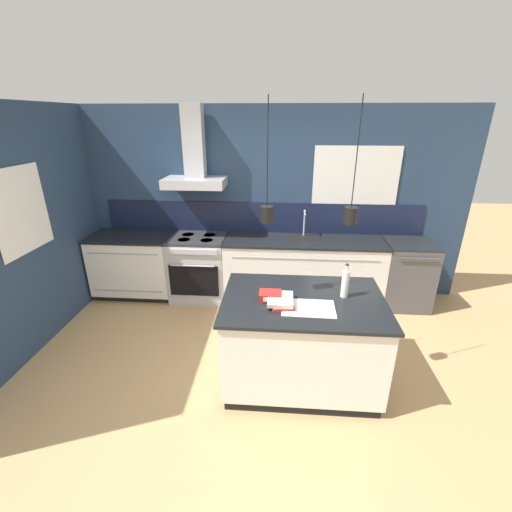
{
  "coord_description": "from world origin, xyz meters",
  "views": [
    {
      "loc": [
        0.27,
        -2.67,
        2.45
      ],
      "look_at": [
        0.02,
        0.73,
        1.05
      ],
      "focal_mm": 24.0,
      "sensor_mm": 36.0,
      "label": 1
    }
  ],
  "objects_px": {
    "bottle_on_island": "(345,283)",
    "book_stack": "(280,301)",
    "oven_range": "(199,268)",
    "dishwasher": "(405,274)",
    "red_supply_box": "(270,296)"
  },
  "relations": [
    {
      "from": "dishwasher",
      "to": "book_stack",
      "type": "height_order",
      "value": "book_stack"
    },
    {
      "from": "dishwasher",
      "to": "book_stack",
      "type": "relative_size",
      "value": 2.87
    },
    {
      "from": "oven_range",
      "to": "book_stack",
      "type": "xyz_separation_m",
      "value": [
        1.16,
        -1.71,
        0.49
      ]
    },
    {
      "from": "oven_range",
      "to": "dishwasher",
      "type": "bearing_deg",
      "value": 0.08
    },
    {
      "from": "oven_range",
      "to": "red_supply_box",
      "type": "xyz_separation_m",
      "value": [
        1.06,
        -1.64,
        0.49
      ]
    },
    {
      "from": "dishwasher",
      "to": "red_supply_box",
      "type": "height_order",
      "value": "red_supply_box"
    },
    {
      "from": "oven_range",
      "to": "dishwasher",
      "type": "distance_m",
      "value": 2.85
    },
    {
      "from": "oven_range",
      "to": "bottle_on_island",
      "type": "distance_m",
      "value": 2.4
    },
    {
      "from": "dishwasher",
      "to": "red_supply_box",
      "type": "bearing_deg",
      "value": -137.36
    },
    {
      "from": "oven_range",
      "to": "bottle_on_island",
      "type": "relative_size",
      "value": 2.79
    },
    {
      "from": "dishwasher",
      "to": "book_stack",
      "type": "distance_m",
      "value": 2.46
    },
    {
      "from": "red_supply_box",
      "to": "bottle_on_island",
      "type": "bearing_deg",
      "value": 8.82
    },
    {
      "from": "book_stack",
      "to": "oven_range",
      "type": "bearing_deg",
      "value": 124.01
    },
    {
      "from": "bottle_on_island",
      "to": "book_stack",
      "type": "distance_m",
      "value": 0.62
    },
    {
      "from": "dishwasher",
      "to": "bottle_on_island",
      "type": "xyz_separation_m",
      "value": [
        -1.11,
        -1.54,
        0.59
      ]
    }
  ]
}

